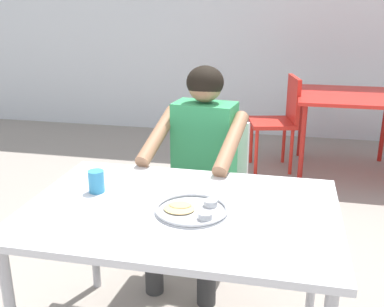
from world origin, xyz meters
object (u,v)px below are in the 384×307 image
at_px(thali_tray, 192,209).
at_px(chair_foreground, 210,180).
at_px(table_foreground, 181,221).
at_px(chair_red_left, 281,116).
at_px(diner_foreground, 199,156).
at_px(drinking_cup, 96,181).
at_px(table_background_red, 349,103).

xyz_separation_m(thali_tray, chair_foreground, (-0.09, 0.94, -0.25)).
height_order(table_foreground, chair_foreground, chair_foreground).
bearing_deg(chair_red_left, diner_foreground, -102.34).
xyz_separation_m(table_foreground, drinking_cup, (-0.40, 0.07, 0.12)).
xyz_separation_m(chair_foreground, chair_red_left, (0.38, 1.62, 0.03)).
xyz_separation_m(table_foreground, thali_tray, (0.05, -0.03, 0.08)).
height_order(table_background_red, chair_red_left, chair_red_left).
bearing_deg(chair_foreground, thali_tray, -84.51).
bearing_deg(chair_foreground, table_foreground, -87.76).
bearing_deg(drinking_cup, table_background_red, 61.65).
distance_m(table_foreground, diner_foreground, 0.69).
relative_size(thali_tray, chair_foreground, 0.35).
relative_size(diner_foreground, table_background_red, 1.31).
height_order(thali_tray, drinking_cup, drinking_cup).
xyz_separation_m(drinking_cup, table_background_red, (1.34, 2.48, -0.12)).
bearing_deg(drinking_cup, chair_red_left, 73.10).
distance_m(table_foreground, drinking_cup, 0.42).
height_order(chair_foreground, chair_red_left, chair_red_left).
bearing_deg(table_foreground, table_background_red, 69.82).
relative_size(thali_tray, table_background_red, 0.32).
relative_size(drinking_cup, chair_red_left, 0.11).
distance_m(chair_foreground, chair_red_left, 1.67).
relative_size(table_foreground, thali_tray, 4.34).
bearing_deg(table_foreground, chair_foreground, 92.24).
height_order(table_foreground, diner_foreground, diner_foreground).
height_order(thali_tray, diner_foreground, diner_foreground).
xyz_separation_m(chair_foreground, table_background_red, (0.98, 1.66, 0.17)).
xyz_separation_m(table_foreground, diner_foreground, (-0.06, 0.68, 0.05)).
distance_m(diner_foreground, table_background_red, 2.13).
relative_size(chair_foreground, chair_red_left, 0.95).
distance_m(thali_tray, chair_red_left, 2.58).
relative_size(table_background_red, chair_red_left, 1.04).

